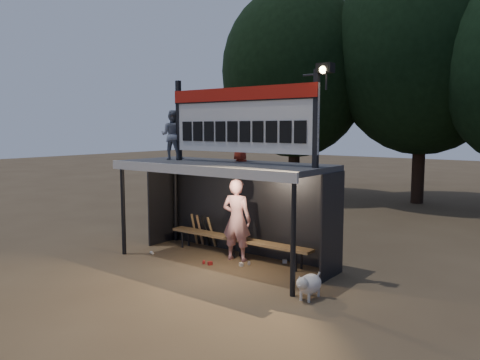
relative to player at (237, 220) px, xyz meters
The scene contains 12 objects.
ground 1.04m from the player, 111.65° to the right, with size 80.00×80.00×0.00m, color brown.
player is the anchor object (origin of this frame).
child_a 2.63m from the player, 168.58° to the right, with size 0.59×0.46×1.21m, color gray.
child_b 1.85m from the player, 105.15° to the left, with size 0.47×0.31×0.97m, color #A62B19.
dugout_shelter 0.90m from the player, 142.39° to the right, with size 5.10×2.08×2.32m.
scoreboard_assembly 2.42m from the player, 40.74° to the right, with size 4.10×0.27×1.99m.
bench 0.59m from the player, 125.05° to the left, with size 4.00×0.35×0.48m.
tree_left 11.44m from the player, 113.22° to the left, with size 6.46×6.46×9.27m.
tree_mid 12.33m from the player, 85.59° to the left, with size 7.22×7.22×10.36m.
dog 2.93m from the player, 25.13° to the right, with size 0.36×0.81×0.49m.
bats 1.64m from the player, 162.39° to the left, with size 0.67×0.35×0.84m.
litter 1.00m from the player, 107.22° to the right, with size 3.15×1.43×0.08m.
Camera 1 is at (6.66, -8.17, 3.11)m, focal length 35.00 mm.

